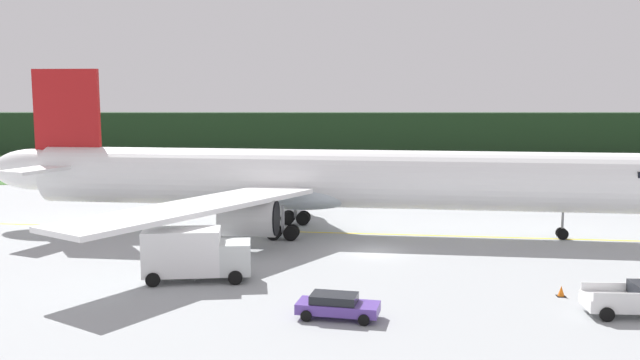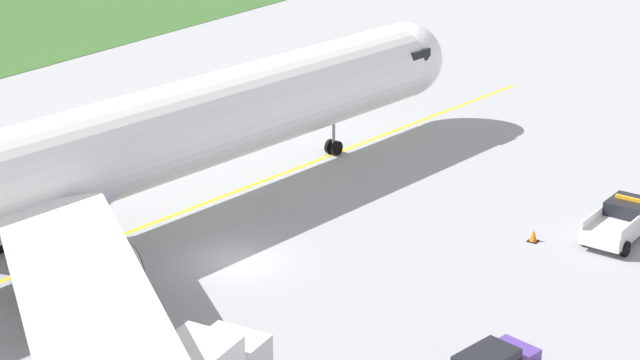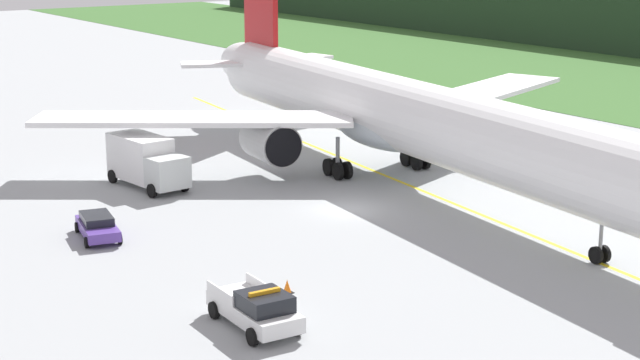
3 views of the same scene
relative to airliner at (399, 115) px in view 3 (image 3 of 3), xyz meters
name	(u,v)px [view 3 (image 3 of 3)]	position (x,y,z in m)	size (l,w,h in m)	color
ground	(347,209)	(3.96, -7.06, -4.48)	(320.00, 320.00, 0.00)	#9B9FA1
taxiway_centerline_main	(404,183)	(0.78, -0.10, -4.48)	(79.25, 0.30, 0.01)	yellow
airliner	(399,115)	(0.00, 0.00, 0.00)	(58.53, 44.33, 13.72)	white
ops_pickup_truck	(257,308)	(17.06, -21.32, -3.58)	(5.30, 2.53, 1.94)	silver
catering_truck	(146,161)	(-7.98, -14.67, -2.72)	(6.89, 3.25, 3.48)	silver
staff_car	(97,226)	(0.92, -21.80, -3.78)	(4.61, 2.68, 1.30)	#583A9A
apron_cone	(287,286)	(14.14, -17.90, -4.17)	(0.51, 0.51, 0.64)	black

